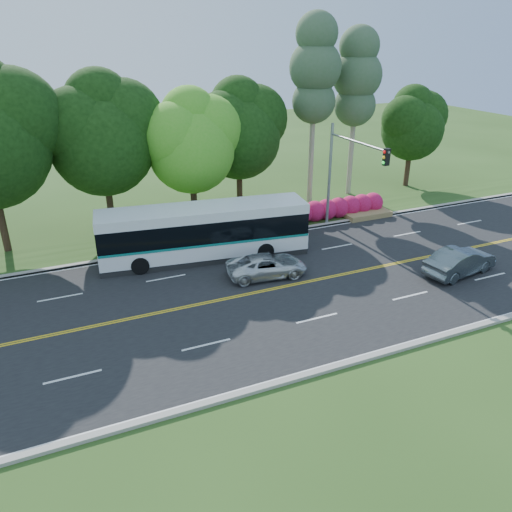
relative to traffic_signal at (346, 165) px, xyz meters
name	(u,v)px	position (x,y,z in m)	size (l,w,h in m)	color
ground	(292,285)	(-6.49, -5.40, -4.67)	(120.00, 120.00, 0.00)	#294717
road	(292,285)	(-6.49, -5.40, -4.66)	(60.00, 14.00, 0.02)	black
curb_north	(242,238)	(-6.49, 1.75, -4.60)	(60.00, 0.30, 0.15)	#9A958B
curb_south	(372,357)	(-6.49, -12.55, -4.60)	(60.00, 0.30, 0.15)	#9A958B
grass_verge	(232,229)	(-6.49, 3.60, -4.62)	(60.00, 4.00, 0.10)	#294717
lane_markings	(291,285)	(-6.59, -5.40, -4.65)	(57.60, 13.82, 0.00)	gold
tree_row	(138,128)	(-11.65, 6.73, 2.06)	(44.70, 9.10, 13.84)	black
bougainvillea_hedge	(329,210)	(0.69, 2.75, -3.95)	(9.50, 2.25, 1.50)	maroon
traffic_signal	(346,165)	(0.00, 0.00, 0.00)	(0.42, 6.10, 7.00)	gray
transit_bus	(204,233)	(-9.65, -0.11, -3.08)	(12.38, 4.16, 3.18)	white
sedan	(460,261)	(2.65, -7.90, -3.91)	(1.58, 4.53, 1.49)	#535F64
suv	(267,266)	(-7.28, -3.86, -4.04)	(2.04, 4.43, 1.23)	silver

